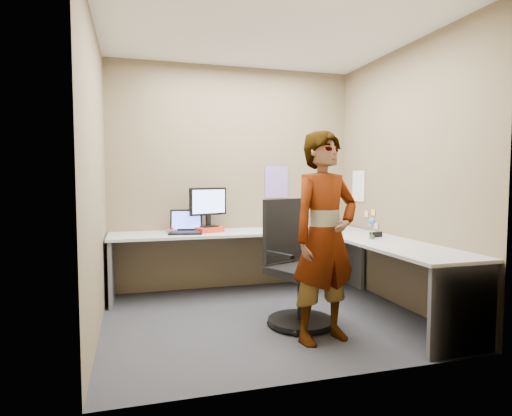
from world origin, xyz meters
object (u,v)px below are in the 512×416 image
object	(u,v)px
desk	(293,249)
monitor	(208,204)
person	(325,237)
office_chair	(296,274)

from	to	relation	value
desk	monitor	world-z (taller)	monitor
desk	person	size ratio (longest dim) A/B	1.72
person	monitor	bearing A→B (deg)	98.16
desk	monitor	size ratio (longest dim) A/B	6.56
monitor	person	xyz separation A→B (m)	(0.68, -1.66, -0.19)
desk	office_chair	distance (m)	0.65
office_chair	person	size ratio (longest dim) A/B	0.65
office_chair	person	xyz separation A→B (m)	(0.08, -0.44, 0.40)
desk	monitor	distance (m)	1.12
desk	person	world-z (taller)	person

